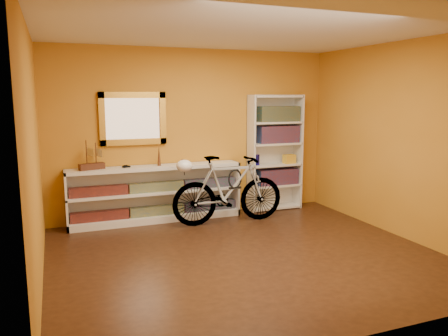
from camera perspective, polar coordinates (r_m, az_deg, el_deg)
name	(u,v)px	position (r m, az deg, el deg)	size (l,w,h in m)	color
floor	(245,255)	(5.41, 2.73, -11.19)	(4.50, 4.00, 0.01)	black
ceiling	(247,30)	(5.11, 2.97, 17.38)	(4.50, 4.00, 0.01)	silver
back_wall	(194,133)	(6.97, -3.89, 4.48)	(4.50, 0.01, 2.60)	#B9741B
left_wall	(33,157)	(4.66, -23.37, 1.30)	(0.01, 4.00, 2.60)	#B9741B
right_wall	(401,140)	(6.35, 21.81, 3.35)	(0.01, 4.00, 2.60)	#B9741B
gilt_mirror	(133,119)	(6.69, -11.65, 6.25)	(0.98, 0.06, 0.78)	#92641A
wall_socket	(246,194)	(7.42, 2.90, -3.41)	(0.09, 0.01, 0.09)	silver
console_unit	(156,194)	(6.75, -8.71, -3.29)	(2.60, 0.35, 0.85)	silver
cd_row_lower	(157,210)	(6.79, -8.62, -5.42)	(2.50, 0.13, 0.14)	black
cd_row_upper	(157,187)	(6.71, -8.70, -2.41)	(2.50, 0.13, 0.14)	navy
model_ship	(91,155)	(6.51, -16.74, 1.65)	(0.36, 0.13, 0.42)	#3D1D11
toy_car	(126,168)	(6.59, -12.48, 0.06)	(0.00, 0.00, 0.00)	black
bronze_ornament	(159,155)	(6.66, -8.38, 1.68)	(0.06, 0.06, 0.32)	brown
decorative_orb	(183,162)	(6.76, -5.36, 0.81)	(0.08, 0.08, 0.08)	brown
bookcase	(275,153)	(7.37, 6.59, 1.97)	(0.90, 0.30, 1.90)	silver
book_row_a	(277,177)	(7.45, 6.87, -1.11)	(0.70, 0.22, 0.26)	maroon
book_row_b	(278,134)	(7.36, 6.98, 4.34)	(0.70, 0.22, 0.28)	maroon
book_row_c	(278,114)	(7.34, 7.03, 6.95)	(0.70, 0.22, 0.25)	#16454F
travel_mug	(257,160)	(7.21, 4.29, 1.07)	(0.08, 0.08, 0.18)	#181594
red_tin	(264,116)	(7.25, 5.16, 6.65)	(0.13, 0.13, 0.17)	maroon
yellow_bag	(289,159)	(7.47, 8.41, 1.16)	(0.19, 0.13, 0.15)	gold
bicycle	(228,189)	(6.55, 0.58, -2.78)	(1.74, 0.45, 1.03)	silver
helmet	(184,166)	(6.29, -5.14, 0.28)	(0.23, 0.22, 0.17)	white
u_lock	(235,179)	(6.55, 1.43, -1.40)	(0.22, 0.22, 0.02)	black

